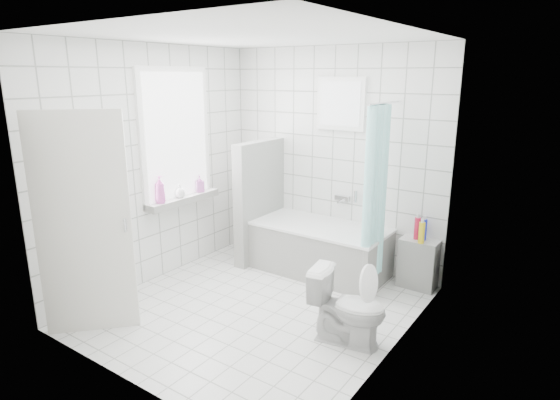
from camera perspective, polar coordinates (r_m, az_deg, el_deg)
The scene contains 19 objects.
ground at distance 4.85m, azimuth -2.77°, elevation -12.90°, with size 3.00×3.00×0.00m, color white.
ceiling at distance 4.30m, azimuth -3.23°, elevation 19.38°, with size 3.00×3.00×0.00m, color white.
wall_back at distance 5.64m, azimuth 6.42°, elevation 5.00°, with size 2.80×0.02×2.60m, color white.
wall_front at distance 3.38m, azimuth -18.73°, elevation -2.49°, with size 2.80×0.02×2.60m, color white.
wall_left at distance 5.36m, azimuth -14.95°, elevation 4.06°, with size 0.02×3.00×2.60m, color white.
wall_right at distance 3.73m, azimuth 14.28°, elevation -0.54°, with size 0.02×3.00×2.60m, color white.
window_left at distance 5.47m, azimuth -12.46°, elevation 7.63°, with size 0.01×0.90×1.40m, color white.
window_back at distance 5.47m, azimuth 7.33°, elevation 11.54°, with size 0.50×0.01×0.50m, color white.
window_sill at distance 5.58m, azimuth -11.72°, elevation 0.05°, with size 0.18×1.02×0.08m, color white.
door at distance 4.41m, azimuth -22.81°, elevation -2.94°, with size 0.04×0.80×2.00m, color silver.
bathtub at distance 5.55m, azimuth 4.89°, elevation -5.93°, with size 1.57×0.77×0.58m.
partition_wall at distance 5.82m, azimuth -2.50°, elevation -0.15°, with size 0.15×0.85×1.50m, color white.
tiled_ledge at distance 5.37m, azimuth 16.49°, elevation -7.44°, with size 0.40×0.24×0.55m, color white.
toilet at distance 4.18m, azimuth 8.29°, elevation -12.80°, with size 0.37×0.65×0.67m, color white.
curtain_rod at distance 4.86m, azimuth 12.75°, elevation 11.46°, with size 0.02×0.02×0.80m, color silver.
shower_curtain at distance 4.87m, azimuth 11.56°, elevation 0.80°, with size 0.14×0.48×1.78m, color #4BDCD3, non-canonical shape.
tub_faucet at distance 5.62m, azimuth 7.61°, elevation 0.24°, with size 0.18×0.06×0.06m, color silver.
sill_bottles at distance 5.44m, azimuth -12.77°, elevation 1.37°, with size 0.17×0.75×0.31m.
ledge_bottles at distance 5.22m, azimuth 16.79°, elevation -3.54°, with size 0.15×0.19×0.24m.
Camera 1 is at (2.63, -3.39, 2.27)m, focal length 30.00 mm.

